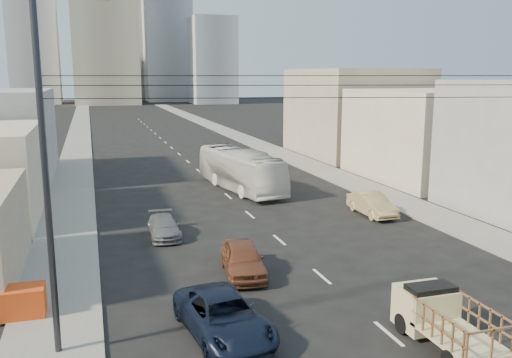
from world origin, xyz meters
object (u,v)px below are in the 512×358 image
sedan_tan (372,204)px  sedan_grey (164,227)px  city_bus (240,170)px  navy_pickup (224,317)px  flatbed_pickup (444,316)px  streetlamp_left (48,167)px  sedan_brown (243,259)px  crate_stack (21,301)px

sedan_tan → sedan_grey: sedan_tan is taller
city_bus → navy_pickup: bearing=-115.5°
sedan_grey → city_bus: bearing=57.2°
flatbed_pickup → streetlamp_left: bearing=165.4°
flatbed_pickup → sedan_grey: flatbed_pickup is taller
sedan_brown → sedan_tan: bearing=42.8°
navy_pickup → streetlamp_left: size_ratio=0.45×
sedan_grey → crate_stack: (-6.76, -9.26, 0.09)m
sedan_tan → streetlamp_left: 24.18m
flatbed_pickup → navy_pickup: size_ratio=0.81×
sedan_grey → streetlamp_left: size_ratio=0.35×
city_bus → sedan_grey: size_ratio=2.87×
sedan_brown → streetlamp_left: 11.10m
sedan_tan → sedan_grey: (-14.10, -0.88, -0.14)m
sedan_grey → flatbed_pickup: bearing=-63.2°
city_bus → sedan_tan: size_ratio=2.63×
city_bus → sedan_tan: city_bus is taller
navy_pickup → sedan_brown: 6.18m
city_bus → streetlamp_left: 27.83m
navy_pickup → city_bus: 25.65m
sedan_grey → streetlamp_left: streetlamp_left is taller
city_bus → sedan_grey: 13.99m
streetlamp_left → crate_stack: size_ratio=6.67×
sedan_tan → sedan_grey: bearing=-176.8°
city_bus → streetlamp_left: bearing=-127.0°
flatbed_pickup → city_bus: city_bus is taller
navy_pickup → sedan_grey: navy_pickup is taller
sedan_tan → sedan_grey: size_ratio=1.09×
sedan_tan → sedan_brown: bearing=-144.6°
streetlamp_left → flatbed_pickup: bearing=-14.6°
sedan_brown → sedan_grey: (-2.75, 7.27, -0.17)m
navy_pickup → streetlamp_left: streetlamp_left is taller
sedan_tan → streetlamp_left: streetlamp_left is taller
city_bus → streetlamp_left: streetlamp_left is taller
sedan_grey → sedan_brown: bearing=-67.9°
flatbed_pickup → sedan_tan: 18.03m
sedan_tan → crate_stack: sedan_tan is taller
flatbed_pickup → sedan_tan: bearing=68.8°
navy_pickup → sedan_tan: bearing=38.2°
sedan_grey → navy_pickup: bearing=-86.8°
sedan_brown → sedan_tan: 13.97m
streetlamp_left → crate_stack: (-1.61, 3.35, -5.75)m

